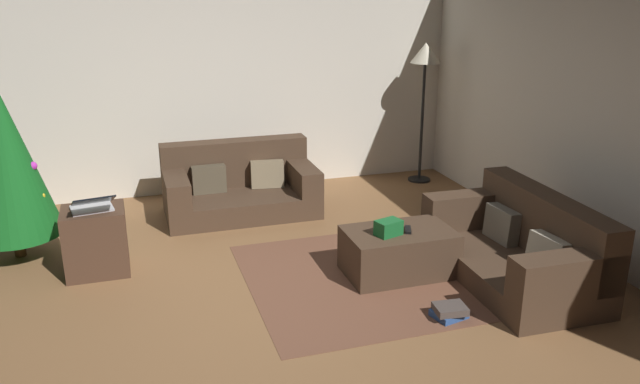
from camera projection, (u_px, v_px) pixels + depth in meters
ground_plane at (258, 310)px, 4.92m from camera, size 6.40×6.40×0.00m
rear_partition at (196, 82)px, 7.35m from camera, size 6.40×0.12×2.60m
corner_partition at (615, 119)px, 5.41m from camera, size 0.12×6.40×2.60m
couch_left at (239, 186)px, 6.95m from camera, size 1.61×0.89×0.75m
couch_right at (521, 247)px, 5.37m from camera, size 0.92×1.73×0.73m
ottoman at (399, 252)px, 5.48m from camera, size 0.92×0.57×0.40m
gift_box at (388, 228)px, 5.31m from camera, size 0.24×0.20×0.13m
tv_remote at (408, 230)px, 5.41m from camera, size 0.11×0.17×0.02m
christmas_tree at (6, 160)px, 5.60m from camera, size 0.83×0.83×1.71m
side_table at (96, 241)px, 5.48m from camera, size 0.52×0.44×0.58m
laptop at (92, 205)px, 5.31m from camera, size 0.40×0.48×0.20m
book_stack at (450, 311)px, 4.79m from camera, size 0.27×0.25×0.11m
corner_lamp at (425, 64)px, 7.63m from camera, size 0.36×0.36×1.72m
area_rug at (398, 273)px, 5.54m from camera, size 2.60×2.00×0.01m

